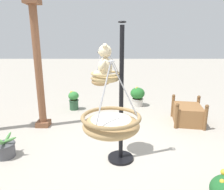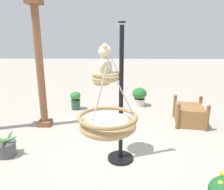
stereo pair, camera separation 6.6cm
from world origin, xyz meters
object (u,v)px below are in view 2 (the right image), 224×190
object	(u,v)px
display_pole_central	(121,122)
hanging_basket_left_high	(108,124)
potted_plant_flowering_red	(139,96)
potted_plant_bushy_green	(76,100)
wooden_planter_box	(189,114)
greenhouse_pillar_right	(40,69)
hanging_basket_right_low	(102,81)
potted_plant_small_succulent	(6,147)
hanging_basket_with_teddy	(106,77)
teddy_bear	(104,63)

from	to	relation	value
display_pole_central	hanging_basket_left_high	distance (m)	1.49
potted_plant_flowering_red	potted_plant_bushy_green	xyz separation A→B (m)	(-0.38, 1.93, -0.02)
display_pole_central	wooden_planter_box	xyz separation A→B (m)	(1.63, -1.73, -0.44)
greenhouse_pillar_right	potted_plant_flowering_red	xyz separation A→B (m)	(1.60, -2.45, -1.05)
hanging_basket_right_low	greenhouse_pillar_right	xyz separation A→B (m)	(-0.08, 1.39, 0.28)
wooden_planter_box	greenhouse_pillar_right	bearing A→B (deg)	93.30
potted_plant_small_succulent	wooden_planter_box	bearing A→B (deg)	-67.37
display_pole_central	hanging_basket_with_teddy	bearing A→B (deg)	59.04
display_pole_central	teddy_bear	size ratio (longest dim) A/B	4.26
display_pole_central	potted_plant_small_succulent	world-z (taller)	display_pole_central
teddy_bear	wooden_planter_box	world-z (taller)	teddy_bear
hanging_basket_left_high	hanging_basket_right_low	xyz separation A→B (m)	(2.88, 0.26, -0.16)
display_pole_central	hanging_basket_left_high	xyz separation A→B (m)	(-1.38, 0.15, 0.56)
display_pole_central	hanging_basket_right_low	distance (m)	1.61
display_pole_central	potted_plant_flowering_red	distance (m)	3.11
teddy_bear	greenhouse_pillar_right	xyz separation A→B (m)	(1.28, 1.53, -0.28)
hanging_basket_with_teddy	wooden_planter_box	world-z (taller)	hanging_basket_with_teddy
display_pole_central	potted_plant_flowering_red	size ratio (longest dim) A/B	3.79
potted_plant_small_succulent	greenhouse_pillar_right	bearing A→B (deg)	-9.23
hanging_basket_right_low	potted_plant_bushy_green	world-z (taller)	hanging_basket_right_low
display_pole_central	potted_plant_bushy_green	xyz separation A→B (m)	(2.64, 1.29, -0.39)
hanging_basket_with_teddy	potted_plant_bushy_green	bearing A→B (deg)	22.65
display_pole_central	wooden_planter_box	size ratio (longest dim) A/B	2.32
hanging_basket_left_high	teddy_bear	bearing A→B (deg)	4.49
teddy_bear	hanging_basket_left_high	distance (m)	1.58
greenhouse_pillar_right	hanging_basket_with_teddy	bearing A→B (deg)	-129.34
hanging_basket_left_high	greenhouse_pillar_right	xyz separation A→B (m)	(2.80, 1.65, 0.12)
hanging_basket_with_teddy	potted_plant_small_succulent	xyz separation A→B (m)	(-0.08, 1.78, -1.26)
teddy_bear	hanging_basket_right_low	xyz separation A→B (m)	(1.35, 0.14, -0.56)
teddy_bear	potted_plant_small_succulent	world-z (taller)	teddy_bear
wooden_planter_box	potted_plant_small_succulent	bearing A→B (deg)	112.63
hanging_basket_with_teddy	hanging_basket_left_high	size ratio (longest dim) A/B	0.86
hanging_basket_right_low	wooden_planter_box	bearing A→B (deg)	-86.63
greenhouse_pillar_right	wooden_planter_box	distance (m)	3.71
display_pole_central	hanging_basket_with_teddy	distance (m)	0.79
hanging_basket_right_low	wooden_planter_box	world-z (taller)	hanging_basket_right_low
potted_plant_bushy_green	hanging_basket_left_high	bearing A→B (deg)	-164.23
potted_plant_flowering_red	greenhouse_pillar_right	bearing A→B (deg)	123.10
wooden_planter_box	potted_plant_flowering_red	world-z (taller)	wooden_planter_box
display_pole_central	hanging_basket_left_high	bearing A→B (deg)	173.59
greenhouse_pillar_right	potted_plant_bushy_green	size ratio (longest dim) A/B	5.03
teddy_bear	greenhouse_pillar_right	bearing A→B (deg)	50.22
teddy_bear	wooden_planter_box	distance (m)	2.86
teddy_bear	potted_plant_bushy_green	bearing A→B (deg)	22.16
hanging_basket_left_high	potted_plant_small_succulent	world-z (taller)	hanging_basket_left_high
display_pole_central	wooden_planter_box	world-z (taller)	display_pole_central
potted_plant_small_succulent	teddy_bear	bearing A→B (deg)	-87.23
display_pole_central	hanging_basket_left_high	world-z (taller)	display_pole_central
hanging_basket_right_low	potted_plant_flowering_red	distance (m)	2.01
potted_plant_bushy_green	potted_plant_flowering_red	bearing A→B (deg)	-78.77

